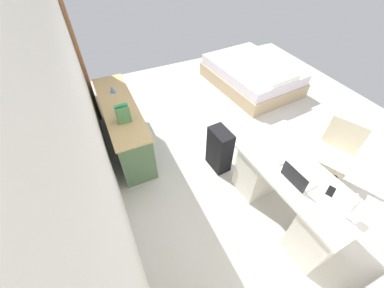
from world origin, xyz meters
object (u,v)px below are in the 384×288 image
Objects in this scene: desk at (290,195)px; office_chair at (332,157)px; computer_mouse at (281,162)px; cell_phone_near_laptop at (331,191)px; desk_lamp at (354,200)px; suitcase_black at (219,150)px; bed at (252,75)px; laptop at (297,178)px; credenza at (124,126)px; figurine_small at (112,89)px.

office_chair is (0.23, -0.89, 0.03)m from desk.
computer_mouse is 0.55m from cell_phone_near_laptop.
desk_lamp reaches higher than office_chair.
suitcase_black is at bearing 18.92° from desk.
laptop is (-2.77, 1.49, 0.56)m from bed.
desk_lamp is at bearing -170.44° from suitcase_black.
laptop reaches higher than credenza.
desk_lamp is at bearing -176.34° from computer_mouse.
credenza is 18.00× the size of computer_mouse.
figurine_small is at bearing 46.95° from office_chair.
cell_phone_near_laptop is 0.36m from desk_lamp.
desk_lamp reaches higher than desk.
figurine_small is (2.21, 2.36, 0.40)m from office_chair.
cell_phone_near_laptop is 0.39× the size of desk_lamp.
office_chair is 8.55× the size of figurine_small.
figurine_small is (-0.30, 2.87, 0.58)m from bed.
credenza reaches higher than cell_phone_near_laptop.
desk_lamp reaches higher than cell_phone_near_laptop.
desk_lamp is (-0.73, 0.86, 0.59)m from office_chair.
suitcase_black is 6.77× the size of computer_mouse.
desk is 0.42m from laptop.
cell_phone_near_laptop is at bearing -161.21° from computer_mouse.
figurine_small is at bearing 31.12° from desk.
office_chair reaches higher than desk.
suitcase_black is 1.47m from cell_phone_near_laptop.
desk_lamp is (-0.51, -0.03, 0.62)m from desk.
suitcase_black is (-1.70, 1.76, 0.10)m from bed.
desk reaches higher than suitcase_black.
figurine_small is at bearing 0.24° from credenza.
credenza is 16.36× the size of figurine_small.
suitcase_black is 6.15× the size of figurine_small.
credenza is 13.24× the size of cell_phone_near_laptop.
bed is at bearing -22.90° from desk_lamp.
desk is at bearing -165.53° from suitcase_black.
desk is 1.10m from suitcase_black.
desk is at bearing 152.89° from bed.
suitcase_black is at bearing -132.83° from credenza.
credenza is 5.60× the size of laptop.
computer_mouse is at bearing -5.88° from laptop.
credenza is (1.84, 2.36, -0.04)m from office_chair.
credenza is at bearing 35.37° from desk.
credenza reaches higher than desk.
desk is 0.92m from office_chair.
office_chair is 0.52× the size of credenza.
desk_lamp is (-0.23, 0.12, 0.25)m from cell_phone_near_laptop.
figurine_small reaches higher than cell_phone_near_laptop.
office_chair is at bearing -75.43° from laptop.
computer_mouse is (0.23, 0.06, 0.37)m from desk.
credenza is at bearing 103.12° from bed.
bed is 5.84× the size of desk_lamp.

